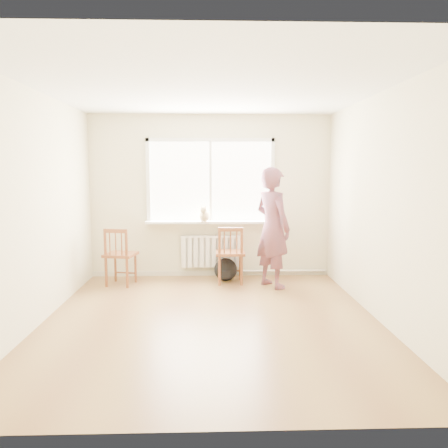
{
  "coord_description": "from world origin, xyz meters",
  "views": [
    {
      "loc": [
        -0.01,
        -5.06,
        1.79
      ],
      "look_at": [
        0.19,
        1.2,
        1.01
      ],
      "focal_mm": 35.0,
      "sensor_mm": 36.0,
      "label": 1
    }
  ],
  "objects": [
    {
      "name": "floor",
      "position": [
        0.0,
        0.0,
        0.0
      ],
      "size": [
        4.5,
        4.5,
        0.0
      ],
      "primitive_type": "plane",
      "color": "olive",
      "rests_on": "ground"
    },
    {
      "name": "cat",
      "position": [
        -0.1,
        2.05,
        1.06
      ],
      "size": [
        0.22,
        0.42,
        0.28
      ],
      "rotation": [
        0.0,
        0.0,
        -0.13
      ],
      "color": "beige",
      "rests_on": "windowsill"
    },
    {
      "name": "windowsill",
      "position": [
        0.0,
        2.14,
        0.93
      ],
      "size": [
        2.15,
        0.22,
        0.04
      ],
      "primitive_type": "cube",
      "color": "white",
      "rests_on": "back_wall"
    },
    {
      "name": "baseboard",
      "position": [
        0.0,
        2.23,
        0.04
      ],
      "size": [
        4.0,
        0.03,
        0.08
      ],
      "primitive_type": "cube",
      "color": "beige",
      "rests_on": "ground"
    },
    {
      "name": "heating_pipe",
      "position": [
        1.25,
        2.19,
        0.08
      ],
      "size": [
        1.4,
        0.04,
        0.04
      ],
      "primitive_type": "cylinder",
      "rotation": [
        0.0,
        1.57,
        0.0
      ],
      "color": "silver",
      "rests_on": "back_wall"
    },
    {
      "name": "person",
      "position": [
        0.94,
        1.5,
        0.92
      ],
      "size": [
        0.74,
        0.8,
        1.83
      ],
      "primitive_type": "imported",
      "rotation": [
        0.0,
        0.0,
        2.16
      ],
      "color": "#B13B54",
      "rests_on": "floor"
    },
    {
      "name": "ceiling",
      "position": [
        0.0,
        0.0,
        2.7
      ],
      "size": [
        4.5,
        4.5,
        0.0
      ],
      "primitive_type": "plane",
      "rotation": [
        3.14,
        0.0,
        0.0
      ],
      "color": "white",
      "rests_on": "back_wall"
    },
    {
      "name": "chair_left",
      "position": [
        -1.42,
        1.63,
        0.46
      ],
      "size": [
        0.53,
        0.51,
        0.91
      ],
      "rotation": [
        0.0,
        0.0,
        2.93
      ],
      "color": "brown",
      "rests_on": "floor"
    },
    {
      "name": "backpack",
      "position": [
        0.24,
        1.86,
        0.19
      ],
      "size": [
        0.37,
        0.28,
        0.37
      ],
      "primitive_type": "ellipsoid",
      "rotation": [
        0.0,
        0.0,
        -0.0
      ],
      "color": "black",
      "rests_on": "floor"
    },
    {
      "name": "back_wall",
      "position": [
        0.0,
        2.25,
        1.35
      ],
      "size": [
        4.0,
        0.01,
        2.7
      ],
      "primitive_type": "cube",
      "color": "beige",
      "rests_on": "ground"
    },
    {
      "name": "radiator",
      "position": [
        0.0,
        2.16,
        0.44
      ],
      "size": [
        1.0,
        0.12,
        0.55
      ],
      "color": "white",
      "rests_on": "back_wall"
    },
    {
      "name": "chair_right",
      "position": [
        0.31,
        1.7,
        0.46
      ],
      "size": [
        0.46,
        0.43,
        0.91
      ],
      "rotation": [
        0.0,
        0.0,
        3.13
      ],
      "color": "brown",
      "rests_on": "floor"
    },
    {
      "name": "window",
      "position": [
        0.0,
        2.22,
        1.66
      ],
      "size": [
        2.12,
        0.05,
        1.42
      ],
      "color": "white",
      "rests_on": "back_wall"
    }
  ]
}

